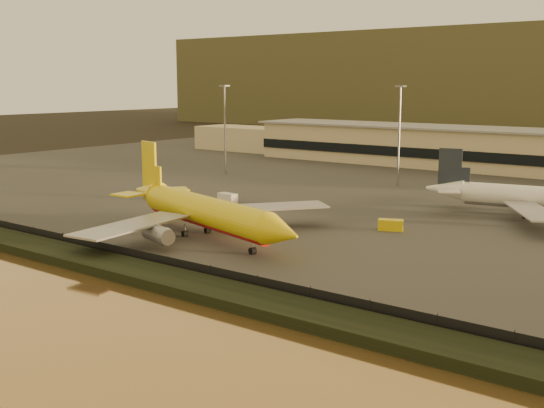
% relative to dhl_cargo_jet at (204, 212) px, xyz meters
% --- Properties ---
extents(ground, '(900.00, 900.00, 0.00)m').
position_rel_dhl_cargo_jet_xyz_m(ground, '(8.57, -5.77, -4.70)').
color(ground, black).
rests_on(ground, ground).
extents(embankment, '(320.00, 7.00, 1.40)m').
position_rel_dhl_cargo_jet_xyz_m(embankment, '(8.57, -22.77, -4.00)').
color(embankment, black).
rests_on(embankment, ground).
extents(tarmac, '(320.00, 220.00, 0.20)m').
position_rel_dhl_cargo_jet_xyz_m(tarmac, '(8.57, 89.23, -4.60)').
color(tarmac, '#2D2D2D').
rests_on(tarmac, ground).
extents(perimeter_fence, '(300.00, 0.05, 2.20)m').
position_rel_dhl_cargo_jet_xyz_m(perimeter_fence, '(8.57, -18.77, -3.40)').
color(perimeter_fence, black).
rests_on(perimeter_fence, tarmac).
extents(terminal_building, '(202.00, 25.00, 12.60)m').
position_rel_dhl_cargo_jet_xyz_m(terminal_building, '(-5.95, 119.78, 1.54)').
color(terminal_building, tan).
rests_on(terminal_building, tarmac).
extents(apron_light_masts, '(152.20, 12.20, 25.40)m').
position_rel_dhl_cargo_jet_xyz_m(apron_light_masts, '(23.57, 69.23, 11.00)').
color(apron_light_masts, slate).
rests_on(apron_light_masts, tarmac).
extents(dhl_cargo_jet, '(49.77, 47.64, 15.09)m').
position_rel_dhl_cargo_jet_xyz_m(dhl_cargo_jet, '(0.00, 0.00, 0.00)').
color(dhl_cargo_jet, yellow).
rests_on(dhl_cargo_jet, tarmac).
extents(white_narrowbody_jet, '(44.72, 43.07, 12.89)m').
position_rel_dhl_cargo_jet_xyz_m(white_narrowbody_jet, '(40.27, 52.51, -0.66)').
color(white_narrowbody_jet, white).
rests_on(white_narrowbody_jet, tarmac).
extents(gse_vehicle_yellow, '(4.80, 3.52, 1.97)m').
position_rel_dhl_cargo_jet_xyz_m(gse_vehicle_yellow, '(22.49, 24.61, -3.52)').
color(gse_vehicle_yellow, yellow).
rests_on(gse_vehicle_yellow, tarmac).
extents(gse_vehicle_white, '(4.80, 2.59, 2.06)m').
position_rel_dhl_cargo_jet_xyz_m(gse_vehicle_white, '(-19.65, 28.63, -3.47)').
color(gse_vehicle_white, white).
rests_on(gse_vehicle_white, tarmac).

